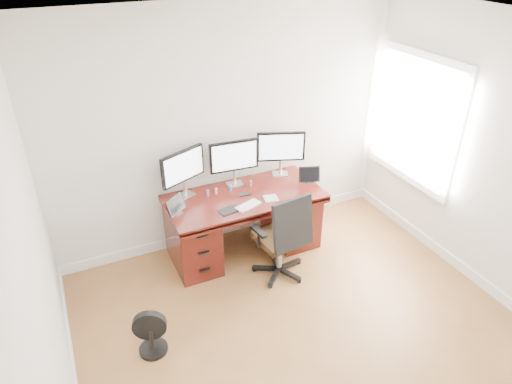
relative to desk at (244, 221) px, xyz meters
name	(u,v)px	position (x,y,z in m)	size (l,w,h in m)	color
ground	(330,367)	(0.00, -1.83, -0.40)	(4.50, 4.50, 0.00)	brown
back_wall	(227,129)	(0.00, 0.42, 0.95)	(4.00, 0.10, 2.70)	silver
desk	(244,221)	(0.00, 0.00, 0.00)	(1.70, 0.80, 0.75)	#46120E
office_chair	(282,250)	(0.19, -0.58, -0.07)	(0.60, 0.60, 1.02)	black
floor_fan	(151,333)	(-1.33, -1.01, -0.19)	(0.30, 0.25, 0.44)	black
monitor_left	(183,168)	(-0.58, 0.24, 0.68)	(0.52, 0.25, 0.53)	silver
monitor_center	(234,158)	(0.00, 0.24, 0.68)	(0.55, 0.16, 0.53)	silver
monitor_right	(281,148)	(0.58, 0.24, 0.68)	(0.53, 0.23, 0.53)	silver
tablet_left	(176,207)	(-0.77, -0.08, 0.43)	(0.23, 0.20, 0.19)	silver
tablet_right	(310,176)	(0.79, -0.08, 0.43)	(0.25, 0.14, 0.19)	silver
keyboard	(248,206)	(-0.05, -0.25, 0.36)	(0.28, 0.12, 0.01)	white
trackpad	(271,198)	(0.23, -0.22, 0.35)	(0.14, 0.14, 0.01)	#B9BBC0
drawing_tablet	(229,210)	(-0.27, -0.25, 0.35)	(0.21, 0.14, 0.01)	black
phone	(245,194)	(0.01, -0.02, 0.35)	(0.12, 0.06, 0.01)	black
figurine_purple	(208,193)	(-0.36, 0.12, 0.39)	(0.03, 0.03, 0.08)	#7A53D1
figurine_pink	(216,191)	(-0.27, 0.12, 0.39)	(0.03, 0.03, 0.08)	pink
figurine_blue	(230,187)	(-0.10, 0.12, 0.39)	(0.03, 0.03, 0.08)	#5076DA
figurine_brown	(250,183)	(0.14, 0.12, 0.39)	(0.03, 0.03, 0.08)	#96493C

